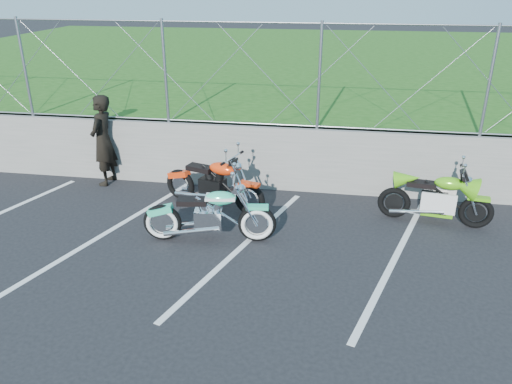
% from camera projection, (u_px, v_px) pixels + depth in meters
% --- Properties ---
extents(ground, '(90.00, 90.00, 0.00)m').
position_uv_depth(ground, '(230.00, 280.00, 7.18)').
color(ground, black).
rests_on(ground, ground).
extents(retaining_wall, '(30.00, 0.22, 1.30)m').
position_uv_depth(retaining_wall, '(266.00, 158.00, 10.09)').
color(retaining_wall, slate).
rests_on(retaining_wall, ground).
extents(grass_field, '(30.00, 20.00, 1.30)m').
position_uv_depth(grass_field, '(304.00, 72.00, 19.15)').
color(grass_field, '#204E14').
rests_on(grass_field, ground).
extents(chain_link_fence, '(28.00, 0.03, 2.00)m').
position_uv_depth(chain_link_fence, '(266.00, 75.00, 9.44)').
color(chain_link_fence, gray).
rests_on(chain_link_fence, retaining_wall).
extents(parking_lines, '(18.29, 4.31, 0.01)m').
position_uv_depth(parking_lines, '(317.00, 252.00, 7.90)').
color(parking_lines, silver).
rests_on(parking_lines, ground).
extents(cruiser_turquoise, '(2.18, 0.69, 1.08)m').
position_uv_depth(cruiser_turquoise, '(211.00, 216.00, 8.09)').
color(cruiser_turquoise, black).
rests_on(cruiser_turquoise, ground).
extents(naked_orange, '(2.06, 0.85, 1.06)m').
position_uv_depth(naked_orange, '(215.00, 185.00, 9.28)').
color(naked_orange, black).
rests_on(naked_orange, ground).
extents(sportbike_green, '(1.94, 0.69, 1.01)m').
position_uv_depth(sportbike_green, '(437.00, 200.00, 8.69)').
color(sportbike_green, black).
rests_on(sportbike_green, ground).
extents(person_standing, '(0.46, 0.69, 1.87)m').
position_uv_depth(person_standing, '(103.00, 140.00, 10.19)').
color(person_standing, black).
rests_on(person_standing, ground).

